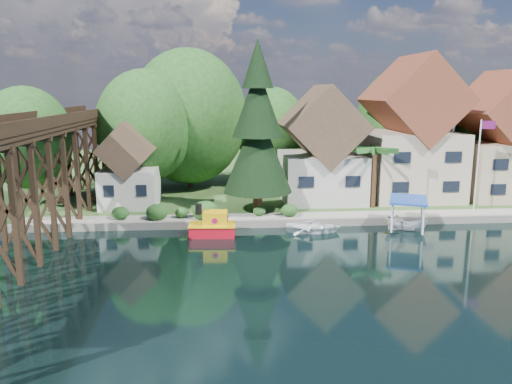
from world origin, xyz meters
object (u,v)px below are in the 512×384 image
boat_canopy (407,217)px  flagpole (480,156)px  shed (129,170)px  house_right (501,144)px  boat_white_a (313,226)px  palm_tree (375,152)px  boat_yellow (398,220)px  trestle_bridge (35,170)px  tugboat (213,226)px  house_left (321,152)px  conifer (258,131)px  house_center (411,138)px

boat_canopy → flagpole: bearing=26.7°
shed → house_right: bearing=2.4°
house_right → boat_white_a: house_right is taller
shed → palm_tree: shed is taller
palm_tree → boat_yellow: palm_tree is taller
trestle_bridge → tugboat: bearing=3.1°
house_left → trestle_bridge: bearing=-154.8°
palm_tree → boat_canopy: (0.88, -6.20, -4.47)m
trestle_bridge → house_right: (41.00, 10.83, 0.43)m
house_left → boat_white_a: 10.92m
conifer → boat_canopy: bearing=-24.8°
house_center → flagpole: bearing=-60.9°
house_left → shed: 18.11m
flagpole → house_right: bearing=48.5°
trestle_bridge → flagpole: (35.64, 4.79, 0.08)m
trestle_bridge → shed: bearing=61.8°
flagpole → house_center: bearing=119.1°
conifer → boat_white_a: (3.99, -4.95, -7.13)m
conifer → boat_canopy: conifer is taller
house_right → boat_white_a: bearing=-155.1°
shed → tugboat: (7.63, -8.65, -3.06)m
boat_canopy → boat_white_a: bearing=177.2°
trestle_bridge → house_right: bearing=14.8°
conifer → boat_yellow: 13.82m
boat_canopy → palm_tree: bearing=98.1°
house_left → flagpole: 14.02m
flagpole → boat_white_a: flagpole is taller
boat_canopy → boat_yellow: 1.19m
boat_yellow → palm_tree: bearing=0.7°
house_center → palm_tree: size_ratio=2.38×
house_center → shed: 27.20m
house_center → shed: bearing=-175.8°
house_right → flagpole: bearing=-131.5°
shed → boat_white_a: 17.77m
tugboat → palm_tree: bearing=24.1°
conifer → boat_white_a: conifer is taller
tugboat → boat_yellow: size_ratio=1.62×
conifer → flagpole: 19.32m
house_left → tugboat: house_left is taller
boat_white_a → boat_yellow: boat_yellow is taller
shed → conifer: 12.48m
tugboat → boat_canopy: size_ratio=0.77×
shed → palm_tree: (22.10, -2.19, 1.76)m
boat_canopy → boat_yellow: bearing=109.3°
trestle_bridge → shed: trestle_bridge is taller
boat_yellow → house_left: bearing=22.4°
palm_tree → boat_canopy: palm_tree is taller
trestle_bridge → house_left: bearing=25.2°
house_left → boat_white_a: house_left is taller
flagpole → tugboat: 23.84m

